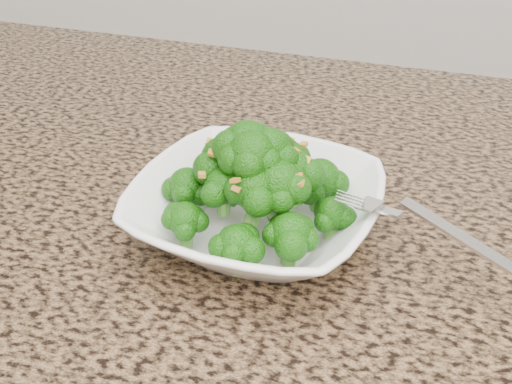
% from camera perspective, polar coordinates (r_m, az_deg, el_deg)
% --- Properties ---
extents(granite_counter, '(1.64, 1.04, 0.03)m').
position_cam_1_polar(granite_counter, '(0.60, 11.71, -8.73)').
color(granite_counter, brown).
rests_on(granite_counter, cabinet).
extents(bowl, '(0.25, 0.25, 0.06)m').
position_cam_1_polar(bowl, '(0.62, -0.00, -1.67)').
color(bowl, white).
rests_on(bowl, granite_counter).
extents(broccoli_pile, '(0.21, 0.21, 0.07)m').
position_cam_1_polar(broccoli_pile, '(0.58, -0.00, 3.71)').
color(broccoli_pile, '#185E0A').
rests_on(broccoli_pile, bowl).
extents(garlic_topping, '(0.12, 0.12, 0.01)m').
position_cam_1_polar(garlic_topping, '(0.56, -0.00, 7.30)').
color(garlic_topping, '#BA812D').
rests_on(garlic_topping, broccoli_pile).
extents(fork, '(0.17, 0.09, 0.01)m').
position_cam_1_polar(fork, '(0.56, 12.16, -1.82)').
color(fork, silver).
rests_on(fork, bowl).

